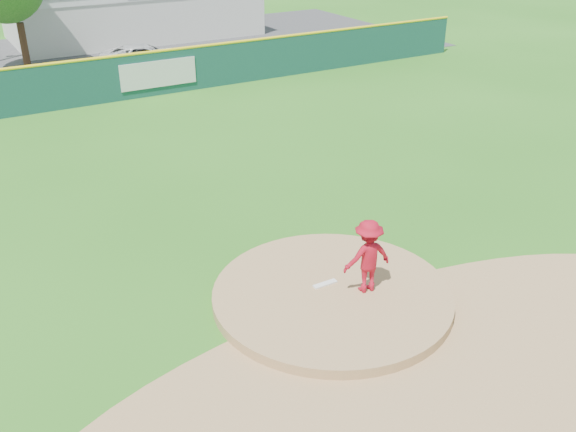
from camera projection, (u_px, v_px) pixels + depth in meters
ground at (332, 300)px, 14.79m from camera, size 120.00×120.00×0.00m
pitchers_mound at (332, 300)px, 14.79m from camera, size 5.50×5.50×0.50m
pitching_rubber at (325, 284)px, 14.90m from camera, size 0.60×0.15×0.04m
infield_dirt_arc at (418, 375)px, 12.48m from camera, size 15.40×15.40×0.01m
parking_lot at (60, 62)px, 35.55m from camera, size 44.00×16.00×0.02m
pitcher at (368, 256)px, 14.34m from camera, size 1.21×0.80×1.76m
van at (146, 57)px, 33.65m from camera, size 5.11×3.34×1.31m
pool_building_grp at (133, 9)px, 41.36m from camera, size 15.20×8.20×3.31m
fence_banners at (42, 90)px, 26.93m from camera, size 13.87×0.04×1.20m
outfield_fence at (104, 79)px, 28.14m from camera, size 40.00×0.14×2.07m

